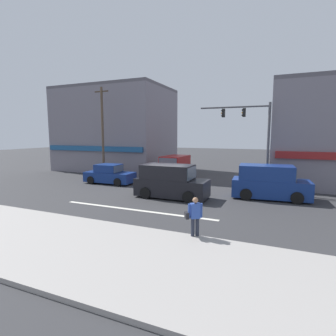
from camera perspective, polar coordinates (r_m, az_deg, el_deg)
ground_plane at (r=17.32m, az=-1.28°, el=-6.11°), size 120.00×120.00×0.00m
lane_marking_stripe at (r=14.30m, az=-7.07°, el=-9.05°), size 9.00×0.24×0.01m
sidewalk_curb at (r=10.50m, az=-21.27°, el=-15.26°), size 40.00×5.00×0.16m
building_left_block at (r=30.98m, az=-11.27°, el=8.19°), size 12.03×8.33×9.15m
utility_pole_near_left at (r=24.80m, az=-14.04°, el=7.67°), size 1.40×0.22×8.24m
utility_pole_far_right at (r=22.48m, az=24.10°, el=7.36°), size 1.40×0.22×8.27m
traffic_light_mast at (r=19.43m, az=18.18°, el=7.41°), size 4.89×0.30×6.20m
van_parked_curbside at (r=23.46m, az=1.37°, el=-0.07°), size 2.14×4.65×2.11m
van_approaching_near at (r=16.74m, az=0.54°, el=-3.06°), size 4.61×2.06×2.11m
sedan_crossing_rightbound at (r=22.15m, az=-12.60°, el=-1.45°), size 4.14×1.95×1.58m
van_crossing_center at (r=17.63m, az=21.13°, el=-3.03°), size 4.71×2.28×2.11m
pedestrian_foreground_with_bag at (r=10.15m, az=5.79°, el=-10.32°), size 0.66×0.49×1.67m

